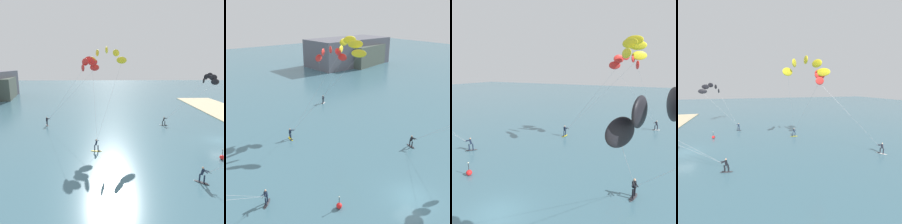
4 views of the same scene
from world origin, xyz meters
The scene contains 5 objects.
ground_plane centered at (0.00, 0.00, 0.00)m, with size 240.00×240.00×0.00m, color #426B7A.
kitesurfer_mid_water centered at (5.60, 17.10, 12.21)m, with size 11.27×6.60×13.99m.
kitesurfer_far_out centered at (10.25, -1.86, 8.14)m, with size 4.62×10.61×9.62m.
kitesurfer_downwind centered at (4.73, 20.24, 10.77)m, with size 7.23×10.46×12.40m.
marker_buoy centered at (-6.60, 3.19, 0.30)m, with size 0.56×0.56×1.38m.
Camera 1 is at (-30.76, 16.95, 11.33)m, focal length 34.99 mm.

